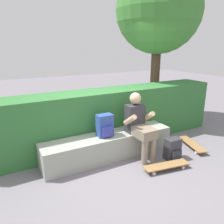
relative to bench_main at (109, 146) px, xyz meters
The scene contains 9 objects.
ground_plane 0.40m from the bench_main, 90.00° to the right, with size 24.00×24.00×0.00m, color slate.
bench_main is the anchor object (origin of this frame).
person_skater 0.70m from the bench_main, 23.51° to the right, with size 0.49×0.62×1.20m.
skateboard_near_person 1.08m from the bench_main, 53.87° to the right, with size 0.82×0.33×0.09m.
skateboard_beside_bench 1.75m from the bench_main, 15.70° to the right, with size 0.42×0.82×0.09m.
backpack_on_bench 0.43m from the bench_main, behind, with size 0.28×0.23×0.40m.
backpack_on_ground 1.17m from the bench_main, 32.94° to the right, with size 0.28×0.23×0.40m.
hedge_row 0.75m from the bench_main, 64.53° to the left, with size 5.18×0.67×1.15m.
tree_behind_bench 3.59m from the bench_main, 32.04° to the left, with size 2.12×2.12×3.91m.
Camera 1 is at (-1.76, -2.97, 2.01)m, focal length 35.33 mm.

